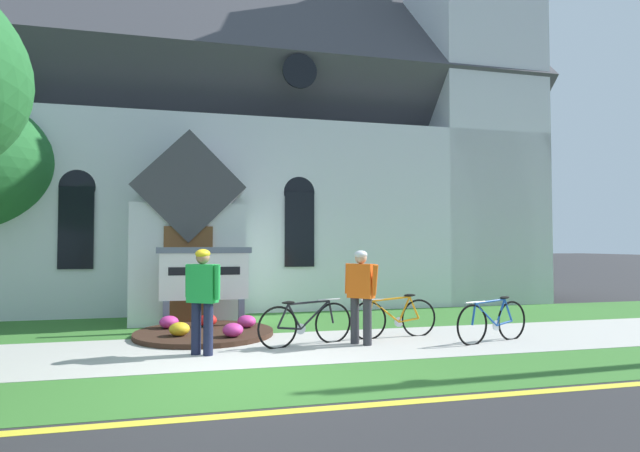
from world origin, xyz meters
TOP-DOWN VIEW (x-y plane):
  - ground at (0.00, 4.00)m, footprint 140.00×140.00m
  - sidewalk_slab at (1.89, 1.65)m, footprint 32.00×2.63m
  - grass_verge at (1.89, -0.51)m, footprint 32.00×1.69m
  - church_lawn at (1.89, 4.42)m, footprint 24.00×2.89m
  - curb_paint_stripe at (1.89, -1.50)m, footprint 28.00×0.16m
  - church_building at (2.48, 9.79)m, footprint 15.47×10.31m
  - church_sign at (-0.47, 3.61)m, footprint 1.86×0.13m
  - flower_bed at (-0.46, 3.03)m, footprint 2.57×2.57m
  - bicycle_black at (4.45, 1.23)m, footprint 1.65×0.51m
  - bicycle_blue at (1.20, 1.72)m, footprint 1.72×0.50m
  - bicycle_orange at (2.93, 2.04)m, footprint 1.73×0.17m
  - cyclist_in_red_jersey at (-0.52, 1.36)m, footprint 0.53×0.53m
  - cyclist_in_white_jersey at (2.13, 1.56)m, footprint 0.46×0.61m
  - roadside_conifer at (9.32, 8.38)m, footprint 3.17×3.17m
  - distant_hill at (-1.20, 72.27)m, footprint 100.54×46.76m

SIDE VIEW (x-z plane):
  - ground at x=0.00m, z-range 0.00..0.00m
  - distant_hill at x=-1.20m, z-range -9.41..9.41m
  - curb_paint_stripe at x=1.89m, z-range 0.00..0.01m
  - grass_verge at x=1.89m, z-range 0.00..0.01m
  - church_lawn at x=1.89m, z-range 0.00..0.01m
  - sidewalk_slab at x=1.89m, z-range 0.00..0.01m
  - flower_bed at x=-0.46m, z-range -0.09..0.25m
  - bicycle_orange at x=2.93m, z-range -0.04..0.77m
  - bicycle_black at x=4.45m, z-range -0.03..0.78m
  - bicycle_blue at x=1.20m, z-range -0.02..0.77m
  - cyclist_in_white_jersey at x=2.13m, z-range 0.13..1.75m
  - cyclist_in_red_jersey at x=-0.52m, z-range 0.14..1.78m
  - church_sign at x=-0.47m, z-range 0.25..1.91m
  - church_building at x=2.48m, z-range -2.10..11.57m
  - roadside_conifer at x=9.32m, z-range 1.02..9.21m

